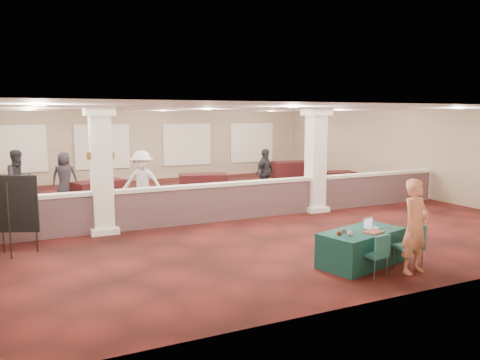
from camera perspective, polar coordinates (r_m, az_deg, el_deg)
name	(u,v)px	position (r m, az deg, el deg)	size (l,w,h in m)	color
ground	(209,210)	(14.96, -3.80, -3.72)	(16.00, 16.00, 0.00)	#4B1512
wall_back	(146,146)	(22.34, -11.36, 4.14)	(16.00, 0.04, 3.20)	#856F5C
wall_front	(390,204)	(7.89, 17.79, -2.80)	(16.00, 0.04, 3.20)	#856F5C
wall_right	(402,152)	(19.12, 19.11, 3.25)	(0.04, 16.00, 3.20)	#856F5C
ceiling	(208,109)	(14.65, -3.92, 8.63)	(16.00, 16.00, 0.02)	silver
partition_wall	(228,201)	(13.49, -1.50, -2.53)	(15.60, 0.28, 1.10)	#4F3538
column_left	(101,170)	(12.37, -16.55, 1.20)	(0.72, 0.72, 3.20)	silver
column_right	(316,160)	(14.79, 9.20, 2.48)	(0.72, 0.72, 3.20)	silver
sconce_left	(89,156)	(12.29, -17.91, 2.80)	(0.12, 0.12, 0.18)	brown
sconce_right	(112,155)	(12.38, -15.33, 2.94)	(0.12, 0.12, 0.18)	brown
near_table	(361,248)	(9.89, 14.58, -7.97)	(1.82, 0.91, 0.70)	#0D3231
conf_chair_main	(412,243)	(9.79, 20.21, -7.27)	(0.46, 0.46, 0.90)	#226361
conf_chair_side	(377,252)	(9.22, 16.41, -8.36)	(0.46, 0.46, 0.82)	#226361
easel_board	(13,205)	(11.11, -25.89, -2.75)	(0.98, 0.62, 1.75)	black
woman	(415,226)	(9.56, 20.60, -5.32)	(0.66, 0.44, 1.82)	#F98F6C
far_table_front_center	(237,196)	(15.61, -0.33, -1.95)	(1.66, 0.83, 0.67)	black
far_table_front_right	(334,180)	(19.97, 11.41, 0.06)	(1.65, 0.83, 0.67)	black
far_table_back_left	(100,191)	(17.24, -16.75, -1.28)	(1.77, 0.88, 0.72)	black
far_table_back_center	(203,184)	(18.23, -4.53, -0.43)	(1.84, 0.92, 0.75)	black
far_table_back_right	(293,170)	(22.65, 6.49, 1.25)	(1.97, 0.99, 0.80)	black
attendee_a	(19,180)	(16.63, -25.34, 0.05)	(0.92, 0.51, 1.91)	black
attendee_b	(142,182)	(14.69, -11.85, -0.27)	(1.24, 0.57, 1.93)	silver
attendee_c	(265,173)	(17.33, 3.04, 0.90)	(1.05, 0.50, 1.79)	black
attendee_d	(65,177)	(17.34, -20.59, 0.34)	(0.87, 0.47, 1.76)	black
laptop_base	(372,229)	(10.00, 15.83, -5.71)	(0.32, 0.22, 0.02)	silver
laptop_screen	(368,222)	(10.04, 15.34, -4.98)	(0.32, 0.01, 0.21)	silver
screen_glow	(368,223)	(10.04, 15.36, -5.06)	(0.29, 0.00, 0.18)	silver
knitting	(374,232)	(9.70, 15.98, -6.10)	(0.38, 0.29, 0.03)	#C03F1E
yarn_cream	(350,233)	(9.32, 13.25, -6.35)	(0.11, 0.11, 0.11)	beige
yarn_red	(339,233)	(9.29, 12.00, -6.38)	(0.10, 0.10, 0.10)	#5D1512
yarn_grey	(344,231)	(9.51, 12.58, -6.04)	(0.10, 0.10, 0.10)	#54555A
scissors	(391,228)	(10.16, 17.94, -5.60)	(0.12, 0.03, 0.01)	red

